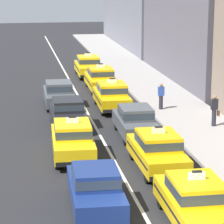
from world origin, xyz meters
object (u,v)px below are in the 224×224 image
(sedan_left_fourth, at_px, (59,93))
(taxi_right_sixth, at_px, (88,66))
(taxi_right_fourth, at_px, (112,95))
(pedestrian_near_crosswalk, at_px, (214,111))
(sedan_left_nearest, at_px, (95,187))
(taxi_right_fifth, at_px, (100,78))
(taxi_right_nearest, at_px, (195,200))
(sedan_right_third, at_px, (135,121))
(sedan_left_third, at_px, (68,112))
(taxi_left_second, at_px, (73,139))
(pedestrian_mid_block, at_px, (161,96))
(taxi_right_second, at_px, (157,150))

(sedan_left_fourth, xyz_separation_m, taxi_right_sixth, (3.18, 10.17, 0.03))
(taxi_right_fourth, height_order, pedestrian_near_crosswalk, taxi_right_fourth)
(sedan_left_nearest, height_order, sedan_left_fourth, same)
(taxi_right_fifth, bearing_deg, taxi_right_nearest, -90.76)
(taxi_right_nearest, xyz_separation_m, sedan_right_third, (0.29, 10.88, -0.03))
(sedan_left_third, xyz_separation_m, taxi_right_sixth, (3.13, 15.25, 0.03))
(sedan_left_nearest, xyz_separation_m, taxi_right_fourth, (3.19, 15.20, 0.03))
(sedan_right_third, distance_m, pedestrian_near_crosswalk, 4.57)
(taxi_left_second, xyz_separation_m, pedestrian_mid_block, (6.19, 8.02, 0.07))
(pedestrian_near_crosswalk, distance_m, pedestrian_mid_block, 4.68)
(sedan_right_third, relative_size, pedestrian_mid_block, 2.74)
(sedan_left_third, relative_size, pedestrian_mid_block, 2.73)
(sedan_left_third, distance_m, taxi_right_second, 8.24)
(sedan_left_nearest, relative_size, sedan_left_third, 1.01)
(taxi_left_second, height_order, sedan_left_fourth, taxi_left_second)
(taxi_right_second, distance_m, taxi_right_fifth, 17.19)
(taxi_left_second, relative_size, pedestrian_mid_block, 2.93)
(sedan_right_third, height_order, taxi_right_fifth, taxi_right_fifth)
(taxi_right_nearest, relative_size, taxi_right_fourth, 1.00)
(taxi_left_second, bearing_deg, taxi_right_nearest, -67.84)
(sedan_left_nearest, xyz_separation_m, taxi_right_sixth, (3.26, 26.69, 0.03))
(taxi_right_second, bearing_deg, sedan_left_fourth, 103.87)
(taxi_right_nearest, bearing_deg, taxi_right_sixth, 89.64)
(sedan_left_nearest, distance_m, pedestrian_near_crosswalk, 12.59)
(pedestrian_mid_block, bearing_deg, taxi_left_second, -127.68)
(sedan_left_third, bearing_deg, sedan_left_nearest, -90.64)
(taxi_left_second, xyz_separation_m, taxi_right_fourth, (3.36, 9.08, 0.00))
(taxi_right_fifth, xyz_separation_m, taxi_right_sixth, (-0.13, 5.70, 0.00))
(sedan_left_nearest, distance_m, taxi_right_sixth, 26.89)
(sedan_left_third, height_order, taxi_right_fourth, taxi_right_fourth)
(taxi_right_sixth, xyz_separation_m, pedestrian_near_crosswalk, (4.60, -16.87, 0.12))
(sedan_left_nearest, bearing_deg, sedan_right_third, 69.56)
(sedan_left_third, relative_size, taxi_right_nearest, 0.94)
(taxi_right_second, bearing_deg, taxi_right_sixth, 89.90)
(sedan_left_fourth, distance_m, taxi_right_fifth, 5.56)
(sedan_left_nearest, height_order, taxi_right_fifth, taxi_right_fifth)
(sedan_right_third, distance_m, taxi_right_fourth, 6.17)
(taxi_right_second, height_order, taxi_right_fifth, same)
(pedestrian_mid_block, bearing_deg, sedan_left_nearest, -113.08)
(taxi_right_nearest, xyz_separation_m, taxi_right_fifth, (0.30, 22.85, 0.00))
(taxi_right_fifth, bearing_deg, taxi_right_fourth, -91.87)
(taxi_right_fifth, bearing_deg, pedestrian_mid_block, -68.95)
(sedan_left_fourth, relative_size, pedestrian_near_crosswalk, 2.56)
(sedan_left_third, relative_size, sedan_left_fourth, 1.00)
(sedan_right_third, height_order, pedestrian_near_crosswalk, pedestrian_near_crosswalk)
(sedan_left_third, relative_size, sedan_right_third, 1.00)
(sedan_left_fourth, relative_size, taxi_right_second, 0.95)
(taxi_left_second, xyz_separation_m, taxi_right_fifth, (3.55, 14.88, 0.00))
(taxi_right_second, height_order, taxi_right_fourth, same)
(taxi_left_second, relative_size, sedan_right_third, 1.07)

